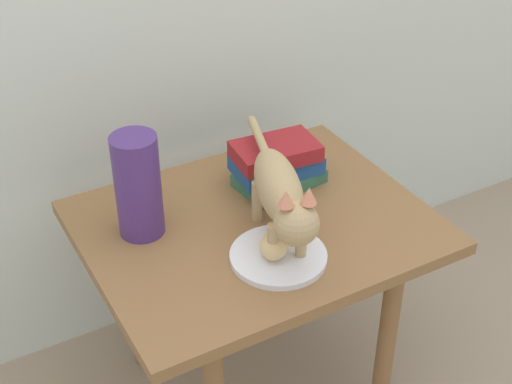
{
  "coord_description": "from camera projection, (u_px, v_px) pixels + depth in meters",
  "views": [
    {
      "loc": [
        -0.65,
        -1.16,
        1.52
      ],
      "look_at": [
        0.0,
        0.0,
        0.62
      ],
      "focal_mm": 51.44,
      "sensor_mm": 36.0,
      "label": 1
    }
  ],
  "objects": [
    {
      "name": "cat",
      "position": [
        282.0,
        195.0,
        1.51
      ],
      "size": [
        0.19,
        0.46,
        0.23
      ],
      "color": "tan",
      "rests_on": "side_table"
    },
    {
      "name": "green_vase",
      "position": [
        138.0,
        186.0,
        1.56
      ],
      "size": [
        0.1,
        0.1,
        0.24
      ],
      "primitive_type": "cylinder",
      "color": "#4C2D72",
      "rests_on": "side_table"
    },
    {
      "name": "side_table",
      "position": [
        256.0,
        247.0,
        1.69
      ],
      "size": [
        0.76,
        0.61,
        0.54
      ],
      "color": "olive",
      "rests_on": "ground"
    },
    {
      "name": "book_stack",
      "position": [
        277.0,
        164.0,
        1.75
      ],
      "size": [
        0.22,
        0.16,
        0.11
      ],
      "color": "#336B4C",
      "rests_on": "side_table"
    },
    {
      "name": "bread_roll",
      "position": [
        274.0,
        245.0,
        1.52
      ],
      "size": [
        0.1,
        0.1,
        0.05
      ],
      "primitive_type": "ellipsoid",
      "rotation": [
        0.0,
        0.0,
        0.95
      ],
      "color": "#E0BC7A",
      "rests_on": "plate"
    },
    {
      "name": "plate",
      "position": [
        278.0,
        256.0,
        1.54
      ],
      "size": [
        0.21,
        0.21,
        0.01
      ],
      "primitive_type": "cylinder",
      "color": "white",
      "rests_on": "side_table"
    },
    {
      "name": "ground_plane",
      "position": [
        256.0,
        384.0,
        1.95
      ],
      "size": [
        6.0,
        6.0,
        0.0
      ],
      "primitive_type": "plane",
      "color": "gray"
    }
  ]
}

